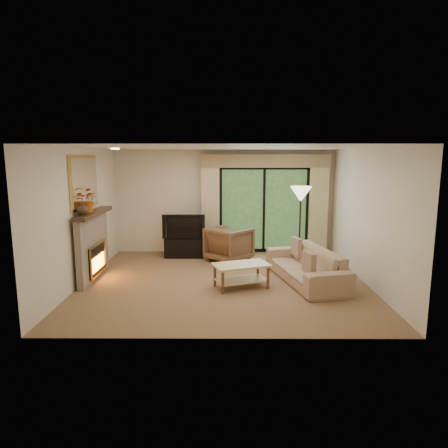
{
  "coord_description": "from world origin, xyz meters",
  "views": [
    {
      "loc": [
        0.04,
        -7.57,
        2.45
      ],
      "look_at": [
        0.0,
        0.3,
        1.1
      ],
      "focal_mm": 32.0,
      "sensor_mm": 36.0,
      "label": 1
    }
  ],
  "objects_px": {
    "sofa": "(306,265)",
    "coffee_table": "(241,276)",
    "armchair": "(229,244)",
    "media_console": "(184,247)"
  },
  "relations": [
    {
      "from": "armchair",
      "to": "coffee_table",
      "type": "bearing_deg",
      "value": 137.95
    },
    {
      "from": "media_console",
      "to": "sofa",
      "type": "bearing_deg",
      "value": -36.82
    },
    {
      "from": "armchair",
      "to": "coffee_table",
      "type": "xyz_separation_m",
      "value": [
        0.21,
        -1.92,
        -0.18
      ]
    },
    {
      "from": "sofa",
      "to": "coffee_table",
      "type": "distance_m",
      "value": 1.34
    },
    {
      "from": "media_console",
      "to": "armchair",
      "type": "height_order",
      "value": "armchair"
    },
    {
      "from": "media_console",
      "to": "coffee_table",
      "type": "relative_size",
      "value": 0.93
    },
    {
      "from": "sofa",
      "to": "coffee_table",
      "type": "bearing_deg",
      "value": -86.39
    },
    {
      "from": "media_console",
      "to": "coffee_table",
      "type": "height_order",
      "value": "media_console"
    },
    {
      "from": "sofa",
      "to": "coffee_table",
      "type": "height_order",
      "value": "sofa"
    },
    {
      "from": "armchair",
      "to": "sofa",
      "type": "relative_size",
      "value": 0.4
    }
  ]
}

